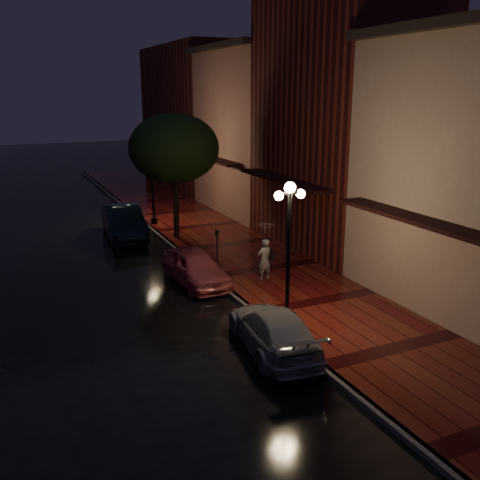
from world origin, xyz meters
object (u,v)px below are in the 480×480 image
woman_with_umbrella (265,242)px  parking_meter (217,243)px  silver_car (274,330)px  streetlamp_near (289,247)px  streetlamp_far (152,177)px  navy_car (124,222)px  street_tree (174,151)px  pink_car (196,267)px

woman_with_umbrella → parking_meter: 2.85m
silver_car → woman_with_umbrella: (2.25, 4.85, 0.98)m
streetlamp_near → silver_car: size_ratio=1.05×
streetlamp_far → navy_car: streetlamp_far is taller
street_tree → pink_car: bearing=-102.1°
streetlamp_near → pink_car: size_ratio=1.14×
streetlamp_far → woman_with_umbrella: (1.30, -10.08, -1.02)m
streetlamp_far → navy_car: bearing=-140.2°
street_tree → pink_car: (-1.31, -6.10, -3.60)m
pink_car → woman_with_umbrella: 2.71m
silver_car → streetlamp_near: bearing=-127.7°
streetlamp_near → streetlamp_far: 14.00m
navy_car → silver_car: navy_car is taller
streetlamp_far → navy_car: (-1.95, -1.63, -1.82)m
streetlamp_near → silver_car: 2.41m
navy_car → parking_meter: bearing=-62.6°
parking_meter → navy_car: bearing=107.7°
navy_car → street_tree: bearing=-27.6°
pink_car → silver_car: size_ratio=0.92×
silver_car → woman_with_umbrella: size_ratio=1.90×
street_tree → woman_with_umbrella: street_tree is taller
streetlamp_far → parking_meter: bearing=-86.1°
street_tree → silver_car: 12.52m
pink_car → woman_with_umbrella: bearing=-25.6°
navy_car → parking_meter: navy_car is taller
streetlamp_far → woman_with_umbrella: 10.21m
streetlamp_far → street_tree: bearing=-85.1°
silver_car → woman_with_umbrella: bearing=-106.9°
pink_car → woman_with_umbrella: size_ratio=1.75×
silver_car → parking_meter: size_ratio=3.07×
navy_car → parking_meter: (2.46, -5.78, 0.18)m
pink_car → silver_car: pink_car is taller
parking_meter → streetlamp_far: bearing=88.5°
woman_with_umbrella → street_tree: bearing=-89.3°
pink_car → parking_meter: bearing=44.2°
streetlamp_far → silver_car: 15.09m
silver_car → parking_meter: parking_meter is taller
silver_car → woman_with_umbrella: 5.44m
parking_meter → street_tree: bearing=87.8°
streetlamp_far → streetlamp_near: bearing=-90.0°
pink_car → navy_car: navy_car is taller
streetlamp_near → pink_car: 5.37m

